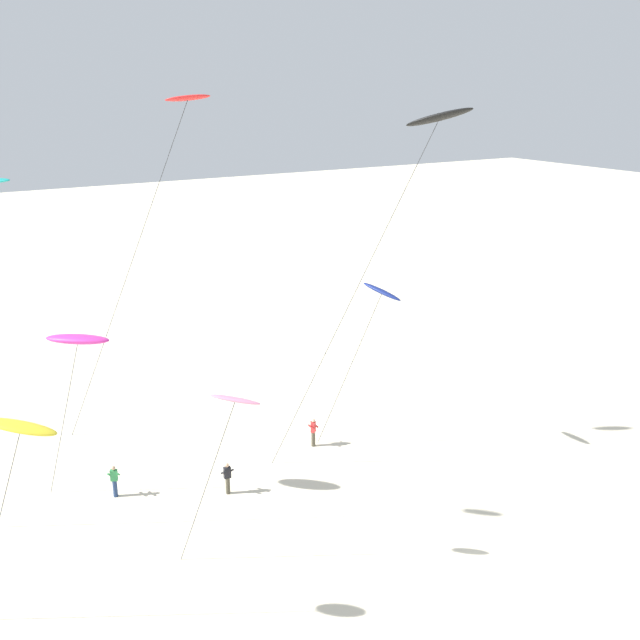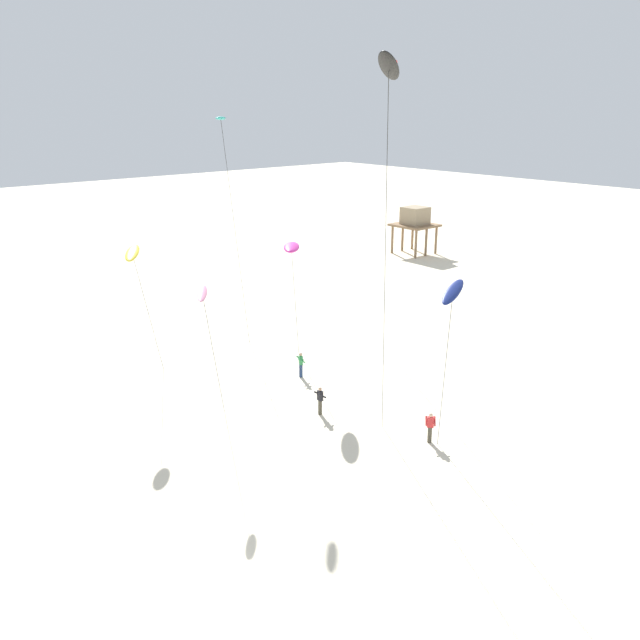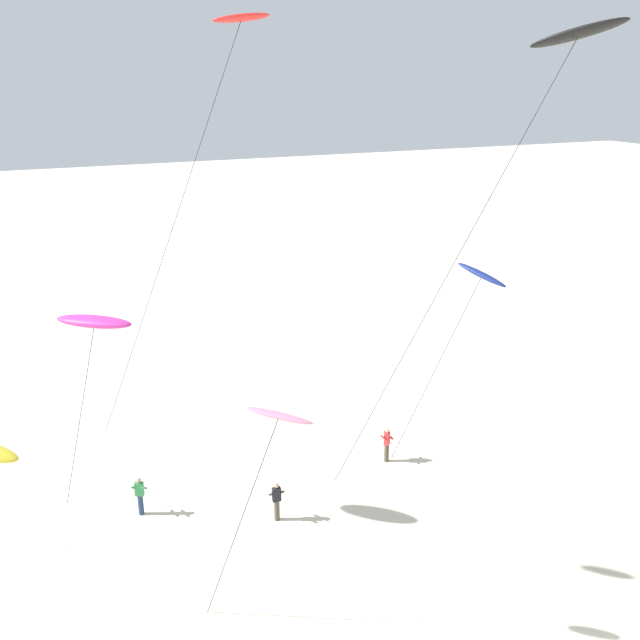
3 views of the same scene
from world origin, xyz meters
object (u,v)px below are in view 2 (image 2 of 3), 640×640
at_px(kite_teal, 222,127).
at_px(kite_red, 389,72).
at_px(kite_flyer_middle, 320,400).
at_px(kite_magenta, 292,247).
at_px(kite_flyer_furthest, 430,427).
at_px(kite_navy, 453,293).
at_px(kite_black, 389,71).
at_px(kite_yellow, 133,254).
at_px(kite_flyer_nearest, 301,364).
at_px(kite_pink, 203,295).
at_px(stilt_house, 415,220).

bearing_deg(kite_teal, kite_red, 23.48).
bearing_deg(kite_flyer_middle, kite_magenta, 154.84).
bearing_deg(kite_flyer_furthest, kite_navy, -41.60).
xyz_separation_m(kite_black, kite_yellow, (-18.48, -1.56, -9.34)).
distance_m(kite_flyer_middle, kite_flyer_furthest, 6.57).
bearing_deg(kite_red, kite_flyer_furthest, -20.44).
relative_size(kite_teal, kite_flyer_furthest, 9.69).
height_order(kite_red, kite_flyer_middle, kite_red).
bearing_deg(kite_magenta, kite_flyer_middle, -25.16).
relative_size(kite_magenta, kite_flyer_nearest, 5.18).
distance_m(kite_pink, kite_flyer_furthest, 13.48).
height_order(kite_black, stilt_house, kite_black).
bearing_deg(stilt_house, kite_black, -50.48).
xyz_separation_m(kite_magenta, kite_flyer_furthest, (12.08, -0.58, -7.45)).
distance_m(kite_pink, kite_red, 15.02).
height_order(kite_navy, kite_flyer_middle, kite_navy).
height_order(kite_red, kite_flyer_furthest, kite_red).
bearing_deg(kite_magenta, stilt_house, 119.47).
relative_size(kite_flyer_middle, stilt_house, 0.30).
bearing_deg(kite_flyer_middle, kite_flyer_nearest, 151.97).
xyz_separation_m(kite_flyer_furthest, stilt_house, (-30.95, 33.97, 3.09)).
distance_m(kite_black, kite_magenta, 18.78).
xyz_separation_m(kite_red, kite_teal, (-9.59, -4.16, -2.90)).
height_order(kite_pink, kite_magenta, kite_magenta).
xyz_separation_m(kite_magenta, kite_flyer_middle, (5.89, -2.77, -7.45)).
distance_m(kite_navy, kite_flyer_middle, 12.11).
distance_m(kite_teal, kite_flyer_nearest, 15.38).
distance_m(kite_pink, stilt_house, 47.96).
bearing_deg(stilt_house, kite_teal, -66.53).
bearing_deg(stilt_house, kite_red, -51.62).
bearing_deg(kite_red, stilt_house, 128.38).
xyz_separation_m(kite_magenta, stilt_house, (-18.87, 33.39, -4.36)).
bearing_deg(kite_red, kite_flyer_nearest, -162.07).
distance_m(kite_navy, kite_magenta, 15.10).
relative_size(kite_pink, kite_black, 0.43).
xyz_separation_m(kite_navy, stilt_house, (-33.65, 36.36, -5.13)).
relative_size(kite_navy, stilt_house, 1.76).
bearing_deg(kite_navy, stilt_house, 132.78).
bearing_deg(kite_pink, kite_flyer_nearest, 108.04).
xyz_separation_m(kite_black, kite_magenta, (-14.54, 7.10, -9.54)).
bearing_deg(kite_flyer_furthest, kite_teal, -172.47).
bearing_deg(kite_flyer_middle, kite_teal, 179.01).
bearing_deg(kite_flyer_nearest, kite_flyer_middle, -28.03).
relative_size(kite_navy, kite_black, 0.52).
height_order(kite_black, kite_flyer_nearest, kite_black).
bearing_deg(kite_flyer_furthest, stilt_house, 132.34).
bearing_deg(stilt_house, kite_navy, -47.22).
bearing_deg(kite_flyer_furthest, kite_flyer_middle, -160.58).
bearing_deg(kite_flyer_middle, kite_flyer_furthest, 19.42).
bearing_deg(kite_yellow, kite_black, 4.81).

